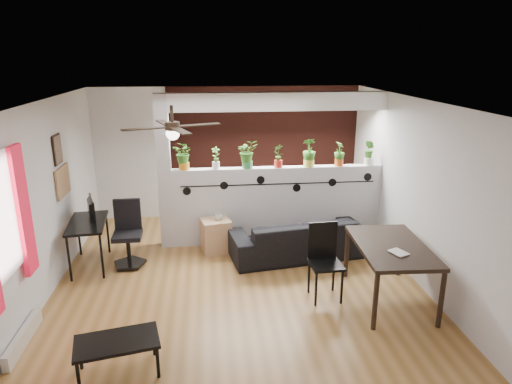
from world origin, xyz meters
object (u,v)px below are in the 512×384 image
object	(u,v)px
ceiling_fan	(172,129)
potted_plant_2	(247,153)
computer_desk	(88,226)
potted_plant_3	(278,155)
potted_plant_0	(184,155)
potted_plant_1	(216,157)
potted_plant_6	(369,152)
cube_shelf	(216,236)
office_chair	(128,238)
potted_plant_5	(339,153)
dining_table	(391,251)
folding_chair	(324,254)
cup	(219,217)
potted_plant_4	(309,152)
coffee_table	(117,344)
sofa	(298,238)

from	to	relation	value
ceiling_fan	potted_plant_2	xyz separation A→B (m)	(1.07, 1.80, -0.71)
computer_desk	potted_plant_3	bearing A→B (deg)	12.72
potted_plant_0	potted_plant_3	distance (m)	1.58
potted_plant_1	potted_plant_6	xyz separation A→B (m)	(2.63, 0.00, 0.03)
cube_shelf	potted_plant_1	bearing A→B (deg)	71.84
office_chair	potted_plant_5	bearing A→B (deg)	11.16
dining_table	folding_chair	distance (m)	0.88
potted_plant_1	cup	distance (m)	1.00
cup	potted_plant_2	bearing A→B (deg)	33.60
potted_plant_4	computer_desk	size ratio (longest dim) A/B	0.46
computer_desk	office_chair	xyz separation A→B (m)	(0.59, -0.00, -0.22)
potted_plant_5	coffee_table	distance (m)	4.77
sofa	dining_table	size ratio (longest dim) A/B	1.41
office_chair	dining_table	bearing A→B (deg)	-21.80
potted_plant_0	potted_plant_5	xyz separation A→B (m)	(2.63, -0.00, -0.03)
potted_plant_3	ceiling_fan	bearing A→B (deg)	-131.63
potted_plant_3	office_chair	xyz separation A→B (m)	(-2.46, -0.69, -1.11)
folding_chair	coffee_table	xyz separation A→B (m)	(-2.50, -1.37, -0.26)
ceiling_fan	potted_plant_6	bearing A→B (deg)	29.51
folding_chair	coffee_table	distance (m)	2.87
potted_plant_2	potted_plant_5	world-z (taller)	potted_plant_2
potted_plant_1	potted_plant_3	xyz separation A→B (m)	(1.05, 0.00, 0.01)
dining_table	cube_shelf	bearing A→B (deg)	141.50
sofa	folding_chair	bearing A→B (deg)	84.94
potted_plant_6	coffee_table	world-z (taller)	potted_plant_6
potted_plant_0	folding_chair	xyz separation A→B (m)	(1.92, -1.94, -0.99)
potted_plant_3	potted_plant_5	xyz separation A→B (m)	(1.05, -0.00, 0.01)
potted_plant_2	potted_plant_3	distance (m)	0.53
potted_plant_3	computer_desk	size ratio (longest dim) A/B	0.37
sofa	computer_desk	xyz separation A→B (m)	(-3.30, -0.05, 0.36)
potted_plant_2	coffee_table	size ratio (longest dim) A/B	0.52
potted_plant_3	cube_shelf	size ratio (longest dim) A/B	0.71
sofa	office_chair	bearing A→B (deg)	-8.09
potted_plant_2	cup	bearing A→B (deg)	-146.40
computer_desk	folding_chair	xyz separation A→B (m)	(3.39, -1.25, -0.06)
potted_plant_0	potted_plant_6	world-z (taller)	potted_plant_0
potted_plant_3	cube_shelf	distance (m)	1.72
potted_plant_5	potted_plant_0	bearing A→B (deg)	180.00
potted_plant_6	coffee_table	xyz separation A→B (m)	(-3.74, -3.31, -1.23)
potted_plant_0	coffee_table	size ratio (longest dim) A/B	0.51
potted_plant_1	folding_chair	xyz separation A→B (m)	(1.39, -1.94, -0.94)
potted_plant_3	office_chair	size ratio (longest dim) A/B	0.39
cube_shelf	sofa	bearing A→B (deg)	-24.97
potted_plant_5	office_chair	bearing A→B (deg)	-168.84
sofa	office_chair	world-z (taller)	office_chair
cup	folding_chair	size ratio (longest dim) A/B	0.12
potted_plant_6	cube_shelf	xyz separation A→B (m)	(-2.67, -0.34, -1.30)
cube_shelf	office_chair	distance (m)	1.42
potted_plant_4	office_chair	xyz separation A→B (m)	(-2.98, -0.69, -1.16)
potted_plant_3	potted_plant_4	size ratio (longest dim) A/B	0.82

